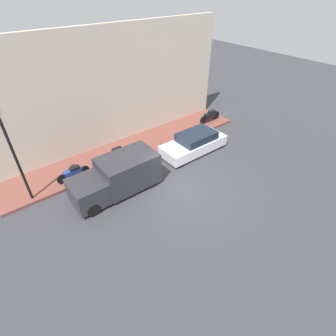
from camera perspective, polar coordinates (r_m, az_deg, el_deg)
ground_plane at (r=13.75m, az=3.09°, el=-4.52°), size 60.00×60.00×0.00m
sidewalk at (r=16.94m, az=-7.78°, el=4.29°), size 2.65×15.73×0.15m
building_facade at (r=16.63m, az=-11.56°, el=16.46°), size 0.30×15.73×7.01m
parked_car at (r=16.37m, az=5.74°, el=5.44°), size 1.70×4.25×1.28m
delivery_van at (r=13.27m, az=-11.13°, el=-1.83°), size 1.85×4.43×1.83m
motorcycle_red at (r=15.65m, az=-11.34°, el=3.04°), size 0.30×1.98×0.76m
motorcycle_blue at (r=14.78m, az=-19.88°, el=-0.99°), size 0.30×1.79×0.70m
motorcycle_black at (r=20.01m, az=9.14°, el=11.15°), size 0.30×1.93×0.81m
streetlamp at (r=12.95m, az=-31.26°, el=4.66°), size 0.35×0.35×4.72m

